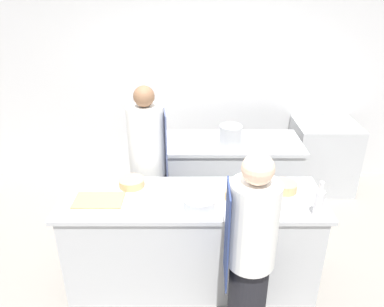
% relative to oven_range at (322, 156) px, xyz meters
% --- Properties ---
extents(ground_plane, '(16.00, 16.00, 0.00)m').
position_rel_oven_range_xyz_m(ground_plane, '(-1.74, -1.74, -0.46)').
color(ground_plane, gray).
extents(wall_back, '(8.00, 0.06, 2.80)m').
position_rel_oven_range_xyz_m(wall_back, '(-1.74, 0.39, 0.94)').
color(wall_back, silver).
rests_on(wall_back, ground_plane).
extents(prep_counter, '(2.28, 0.72, 0.92)m').
position_rel_oven_range_xyz_m(prep_counter, '(-1.74, -1.74, 0.00)').
color(prep_counter, '#B7BABC').
rests_on(prep_counter, ground_plane).
extents(pass_counter, '(1.86, 0.72, 0.92)m').
position_rel_oven_range_xyz_m(pass_counter, '(-1.41, -0.55, 0.00)').
color(pass_counter, '#B7BABC').
rests_on(pass_counter, ground_plane).
extents(oven_range, '(0.79, 0.68, 0.92)m').
position_rel_oven_range_xyz_m(oven_range, '(0.00, 0.00, 0.00)').
color(oven_range, '#B7BABC').
rests_on(oven_range, ground_plane).
extents(chef_at_prep_near, '(0.36, 0.35, 1.63)m').
position_rel_oven_range_xyz_m(chef_at_prep_near, '(-1.31, -2.35, 0.36)').
color(chef_at_prep_near, black).
rests_on(chef_at_prep_near, ground_plane).
extents(chef_at_stove, '(0.40, 0.38, 1.72)m').
position_rel_oven_range_xyz_m(chef_at_stove, '(-2.19, -1.08, 0.40)').
color(chef_at_stove, black).
rests_on(chef_at_stove, ground_plane).
extents(bottle_olive_oil, '(0.09, 0.09, 0.22)m').
position_rel_oven_range_xyz_m(bottle_olive_oil, '(-1.18, -1.75, 0.55)').
color(bottle_olive_oil, '#B2A84C').
rests_on(bottle_olive_oil, prep_counter).
extents(bottle_vinegar, '(0.08, 0.08, 0.30)m').
position_rel_oven_range_xyz_m(bottle_vinegar, '(-0.74, -2.01, 0.58)').
color(bottle_vinegar, silver).
rests_on(bottle_vinegar, prep_counter).
extents(bottle_wine, '(0.08, 0.08, 0.23)m').
position_rel_oven_range_xyz_m(bottle_wine, '(-1.30, -1.89, 0.55)').
color(bottle_wine, '#5B2319').
rests_on(bottle_wine, prep_counter).
extents(bowl_mixing_large, '(0.27, 0.27, 0.09)m').
position_rel_oven_range_xyz_m(bowl_mixing_large, '(-1.68, -1.88, 0.50)').
color(bowl_mixing_large, '#B7BABC').
rests_on(bowl_mixing_large, prep_counter).
extents(bowl_prep_small, '(0.23, 0.23, 0.07)m').
position_rel_oven_range_xyz_m(bowl_prep_small, '(-2.28, -1.55, 0.49)').
color(bowl_prep_small, tan).
rests_on(bowl_prep_small, prep_counter).
extents(bowl_ceramic_blue, '(0.17, 0.17, 0.08)m').
position_rel_oven_range_xyz_m(bowl_ceramic_blue, '(-1.37, -1.77, 0.50)').
color(bowl_ceramic_blue, tan).
rests_on(bowl_ceramic_blue, prep_counter).
extents(bowl_wooden_salad, '(0.21, 0.21, 0.08)m').
position_rel_oven_range_xyz_m(bowl_wooden_salad, '(-0.92, -1.63, 0.50)').
color(bowl_wooden_salad, tan).
rests_on(bowl_wooden_salad, prep_counter).
extents(cup, '(0.07, 0.07, 0.08)m').
position_rel_oven_range_xyz_m(cup, '(-2.51, -1.48, 0.50)').
color(cup, white).
rests_on(cup, prep_counter).
extents(cutting_board, '(0.42, 0.26, 0.01)m').
position_rel_oven_range_xyz_m(cutting_board, '(-2.53, -1.79, 0.46)').
color(cutting_board, tan).
rests_on(cutting_board, prep_counter).
extents(stockpot, '(0.24, 0.24, 0.25)m').
position_rel_oven_range_xyz_m(stockpot, '(-1.31, -0.69, 0.58)').
color(stockpot, '#B7BABC').
rests_on(stockpot, pass_counter).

